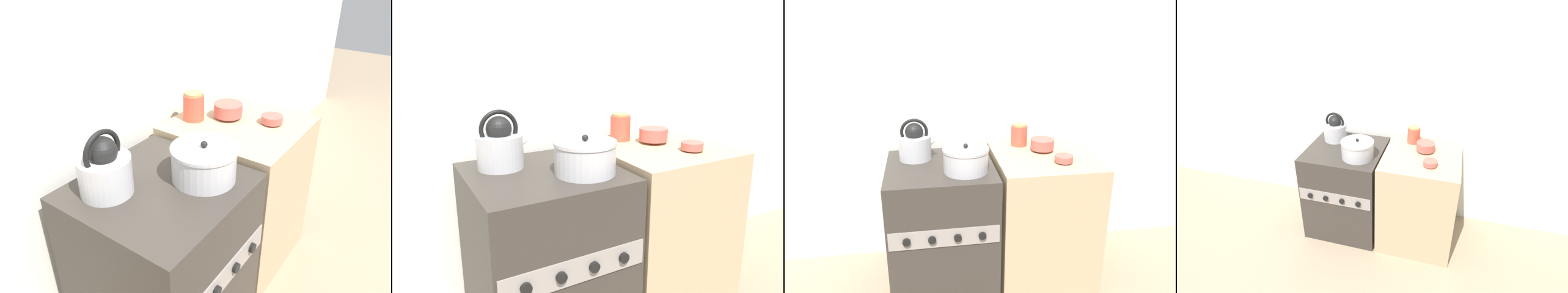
% 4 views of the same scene
% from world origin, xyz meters
% --- Properties ---
extents(ground_plane, '(12.00, 12.00, 0.00)m').
position_xyz_m(ground_plane, '(0.00, 0.00, 0.00)').
color(ground_plane, gray).
extents(wall_back, '(7.00, 0.06, 2.50)m').
position_xyz_m(wall_back, '(0.00, 0.72, 1.25)').
color(wall_back, silver).
rests_on(wall_back, ground_plane).
extents(stove, '(0.65, 0.65, 0.83)m').
position_xyz_m(stove, '(0.00, 0.31, 0.41)').
color(stove, '#332D28').
rests_on(stove, ground_plane).
extents(counter, '(0.63, 0.65, 0.85)m').
position_xyz_m(counter, '(0.66, 0.32, 0.43)').
color(counter, tan).
rests_on(counter, ground_plane).
extents(kettle, '(0.25, 0.21, 0.26)m').
position_xyz_m(kettle, '(-0.14, 0.45, 0.93)').
color(kettle, '#B2B2B7').
rests_on(kettle, stove).
extents(cooking_pot, '(0.27, 0.27, 0.17)m').
position_xyz_m(cooking_pot, '(0.15, 0.20, 0.90)').
color(cooking_pot, '#B2B2B7').
rests_on(cooking_pot, stove).
extents(enamel_bowl, '(0.15, 0.15, 0.08)m').
position_xyz_m(enamel_bowl, '(0.67, 0.40, 0.90)').
color(enamel_bowl, '#B75147').
rests_on(enamel_bowl, counter).
extents(small_ceramic_bowl, '(0.11, 0.11, 0.05)m').
position_xyz_m(small_ceramic_bowl, '(0.74, 0.18, 0.88)').
color(small_ceramic_bowl, '#B75147').
rests_on(small_ceramic_bowl, counter).
extents(storage_jar, '(0.11, 0.11, 0.15)m').
position_xyz_m(storage_jar, '(0.55, 0.54, 0.92)').
color(storage_jar, '#CC4C38').
rests_on(storage_jar, counter).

